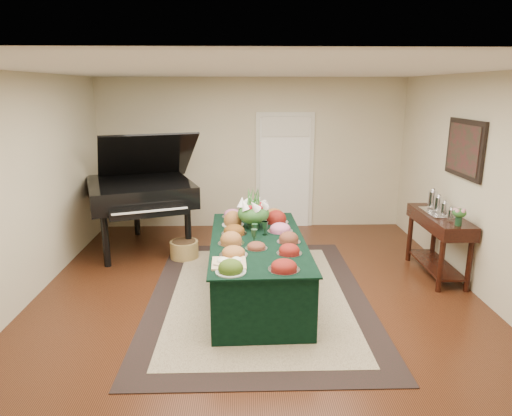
{
  "coord_description": "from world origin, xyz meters",
  "views": [
    {
      "loc": [
        -0.16,
        -5.24,
        2.51
      ],
      "look_at": [
        0.0,
        0.3,
        1.05
      ],
      "focal_mm": 32.0,
      "sensor_mm": 36.0,
      "label": 1
    }
  ],
  "objects_px": {
    "buffet_table": "(258,268)",
    "grand_piano": "(141,190)",
    "floral_centerpiece": "(253,209)",
    "mahogany_sideboard": "(439,228)"
  },
  "relations": [
    {
      "from": "buffet_table",
      "to": "grand_piano",
      "type": "height_order",
      "value": "grand_piano"
    },
    {
      "from": "floral_centerpiece",
      "to": "mahogany_sideboard",
      "type": "distance_m",
      "value": 2.55
    },
    {
      "from": "buffet_table",
      "to": "mahogany_sideboard",
      "type": "xyz_separation_m",
      "value": [
        2.48,
        0.61,
        0.29
      ]
    },
    {
      "from": "buffet_table",
      "to": "grand_piano",
      "type": "relative_size",
      "value": 1.1
    },
    {
      "from": "buffet_table",
      "to": "grand_piano",
      "type": "distance_m",
      "value": 2.64
    },
    {
      "from": "floral_centerpiece",
      "to": "mahogany_sideboard",
      "type": "xyz_separation_m",
      "value": [
        2.52,
        0.15,
        -0.33
      ]
    },
    {
      "from": "grand_piano",
      "to": "mahogany_sideboard",
      "type": "bearing_deg",
      "value": -16.24
    },
    {
      "from": "buffet_table",
      "to": "floral_centerpiece",
      "type": "distance_m",
      "value": 0.77
    },
    {
      "from": "buffet_table",
      "to": "floral_centerpiece",
      "type": "bearing_deg",
      "value": 95.07
    },
    {
      "from": "floral_centerpiece",
      "to": "grand_piano",
      "type": "height_order",
      "value": "grand_piano"
    }
  ]
}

